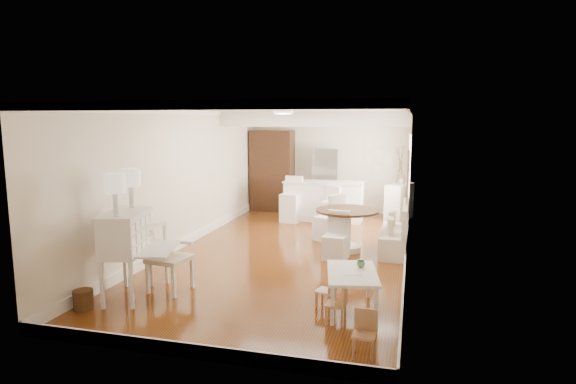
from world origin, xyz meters
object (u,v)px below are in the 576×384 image
at_px(kids_chair_c, 364,334).
at_px(pantry_cabinet, 272,171).
at_px(sideboard, 399,202).
at_px(breakfast_counter, 323,201).
at_px(slip_chair_near, 336,236).
at_px(bar_stool_right, 330,206).
at_px(gustavian_armchair, 170,257).
at_px(bar_stool_left, 291,200).
at_px(kids_chair_a, 336,304).
at_px(kids_chair_b, 326,290).
at_px(slip_chair_far, 329,217).
at_px(fridge, 338,182).
at_px(dining_table, 347,230).
at_px(secretary_bureau, 127,255).
at_px(kids_table, 352,291).
at_px(wicker_basket, 83,300).

xyz_separation_m(kids_chair_c, pantry_cabinet, (-3.45, 8.14, 0.89)).
bearing_deg(sideboard, breakfast_counter, -140.74).
bearing_deg(slip_chair_near, bar_stool_right, 110.99).
bearing_deg(breakfast_counter, kids_chair_c, -76.05).
bearing_deg(gustavian_armchair, bar_stool_left, 2.28).
distance_m(kids_chair_a, kids_chair_b, 0.54).
xyz_separation_m(slip_chair_far, fridge, (-0.28, 3.04, 0.38)).
distance_m(kids_chair_a, dining_table, 3.50).
xyz_separation_m(secretary_bureau, slip_chair_near, (2.65, 2.73, -0.20)).
distance_m(secretary_bureau, bar_stool_right, 5.94).
bearing_deg(bar_stool_left, kids_table, -58.47).
height_order(dining_table, fridge, fridge).
height_order(wicker_basket, kids_chair_a, kids_chair_a).
xyz_separation_m(kids_chair_b, bar_stool_left, (-1.86, 5.39, 0.33)).
height_order(breakfast_counter, pantry_cabinet, pantry_cabinet).
bearing_deg(breakfast_counter, bar_stool_left, -154.30).
height_order(wicker_basket, kids_chair_b, kids_chair_b).
xyz_separation_m(kids_table, bar_stool_left, (-2.23, 5.42, 0.31)).
distance_m(gustavian_armchair, dining_table, 3.74).
bearing_deg(breakfast_counter, sideboard, 19.38).
relative_size(slip_chair_near, bar_stool_left, 0.77).
bearing_deg(fridge, gustavian_armchair, -102.79).
bearing_deg(bar_stool_left, slip_chair_near, -52.45).
xyz_separation_m(kids_chair_b, pantry_cabinet, (-2.79, 6.85, 0.90)).
xyz_separation_m(wicker_basket, kids_chair_b, (3.24, 0.91, 0.11)).
relative_size(kids_table, bar_stool_left, 0.95).
distance_m(gustavian_armchair, kids_chair_a, 2.72).
relative_size(secretary_bureau, slip_chair_far, 1.26).
relative_size(kids_table, dining_table, 0.89).
distance_m(kids_chair_b, bar_stool_left, 5.72).
xyz_separation_m(slip_chair_near, pantry_cabinet, (-2.55, 4.46, 0.70)).
height_order(secretary_bureau, pantry_cabinet, pantry_cabinet).
height_order(wicker_basket, slip_chair_far, slip_chair_far).
xyz_separation_m(gustavian_armchair, bar_stool_left, (0.56, 5.33, 0.06)).
bearing_deg(breakfast_counter, kids_table, -75.85).
relative_size(kids_chair_c, slip_chair_far, 0.51).
height_order(kids_table, fridge, fridge).
xyz_separation_m(kids_table, kids_chair_a, (-0.14, -0.47, -0.01)).
bearing_deg(gustavian_armchair, kids_chair_a, -93.55).
bearing_deg(slip_chair_near, breakfast_counter, 113.26).
relative_size(wicker_basket, bar_stool_left, 0.23).
distance_m(kids_chair_c, bar_stool_left, 7.15).
distance_m(dining_table, fridge, 3.94).
distance_m(kids_chair_a, bar_stool_left, 6.26).
height_order(kids_chair_c, breakfast_counter, breakfast_counter).
bearing_deg(gustavian_armchair, slip_chair_near, -34.98).
height_order(secretary_bureau, kids_chair_a, secretary_bureau).
bearing_deg(kids_chair_c, bar_stool_right, 105.45).
bearing_deg(bar_stool_right, fridge, 112.89).
relative_size(pantry_cabinet, sideboard, 2.34).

